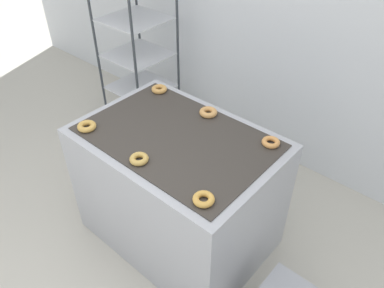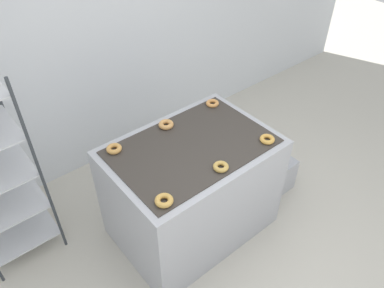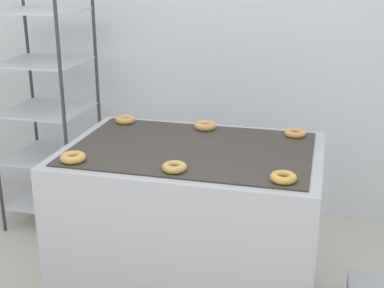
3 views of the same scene
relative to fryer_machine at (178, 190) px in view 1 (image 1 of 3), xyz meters
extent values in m
cube|color=silver|center=(0.00, 1.41, 0.92)|extent=(8.00, 0.05, 2.80)
cube|color=#A8AAB2|center=(0.00, 0.00, 0.00)|extent=(1.32, 0.92, 0.96)
cube|color=#38332D|center=(0.00, 0.00, 0.48)|extent=(1.22, 0.81, 0.01)
cube|color=#262628|center=(0.36, -0.42, 0.19)|extent=(0.12, 0.07, 0.10)
cylinder|color=#33383D|center=(-1.56, 0.55, 0.36)|extent=(0.02, 0.02, 1.69)
cylinder|color=#33383D|center=(-1.01, 0.55, 0.36)|extent=(0.02, 0.02, 1.69)
cylinder|color=#33383D|center=(-1.56, 1.10, 0.36)|extent=(0.02, 0.02, 1.69)
cylinder|color=#33383D|center=(-1.01, 1.10, 0.36)|extent=(0.02, 0.02, 1.69)
cube|color=silver|center=(-1.28, 0.82, -0.31)|extent=(0.55, 0.55, 0.01)
cube|color=silver|center=(-1.28, 0.82, 0.03)|extent=(0.55, 0.55, 0.01)
cube|color=silver|center=(-1.28, 0.82, 0.38)|extent=(0.55, 0.55, 0.01)
cube|color=silver|center=(-1.28, 0.82, 0.73)|extent=(0.55, 0.55, 0.01)
torus|color=gold|center=(-0.51, -0.33, 0.50)|extent=(0.12, 0.12, 0.04)
torus|color=tan|center=(0.00, -0.33, 0.50)|extent=(0.11, 0.11, 0.04)
torus|color=gold|center=(0.49, -0.33, 0.50)|extent=(0.12, 0.12, 0.04)
torus|color=#D0964B|center=(-0.49, 0.33, 0.50)|extent=(0.12, 0.12, 0.04)
torus|color=tan|center=(-0.01, 0.33, 0.51)|extent=(0.12, 0.12, 0.04)
torus|color=#D9924C|center=(0.50, 0.33, 0.50)|extent=(0.11, 0.11, 0.03)
camera|label=1|loc=(1.34, -1.39, 1.93)|focal=35.00mm
camera|label=2|loc=(-1.40, -1.71, 2.35)|focal=35.00mm
camera|label=3|loc=(0.64, -2.51, 1.40)|focal=50.00mm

